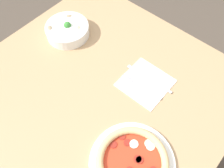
# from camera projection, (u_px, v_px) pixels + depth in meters

# --- Properties ---
(ground_plane) EXTENTS (8.00, 8.00, 0.00)m
(ground_plane) POSITION_uv_depth(u_px,v_px,m) (103.00, 149.00, 1.62)
(ground_plane) COLOR #4C4238
(dining_table) EXTENTS (1.01, 1.02, 0.74)m
(dining_table) POSITION_uv_depth(u_px,v_px,m) (98.00, 103.00, 1.09)
(dining_table) COLOR tan
(dining_table) RESTS_ON ground_plane
(pizza) EXTENTS (0.29, 0.29, 0.04)m
(pizza) POSITION_uv_depth(u_px,v_px,m) (132.00, 162.00, 0.83)
(pizza) COLOR white
(pizza) RESTS_ON dining_table
(bowl) EXTENTS (0.20, 0.20, 0.07)m
(bowl) POSITION_uv_depth(u_px,v_px,m) (68.00, 29.00, 1.14)
(bowl) COLOR white
(bowl) RESTS_ON dining_table
(napkin) EXTENTS (0.19, 0.19, 0.00)m
(napkin) POSITION_uv_depth(u_px,v_px,m) (146.00, 83.00, 1.02)
(napkin) COLOR white
(napkin) RESTS_ON dining_table
(fork) EXTENTS (0.02, 0.19, 0.00)m
(fork) POSITION_uv_depth(u_px,v_px,m) (142.00, 87.00, 1.00)
(fork) COLOR silver
(fork) RESTS_ON napkin
(knife) EXTENTS (0.02, 0.22, 0.01)m
(knife) POSITION_uv_depth(u_px,v_px,m) (151.00, 80.00, 1.02)
(knife) COLOR silver
(knife) RESTS_ON napkin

